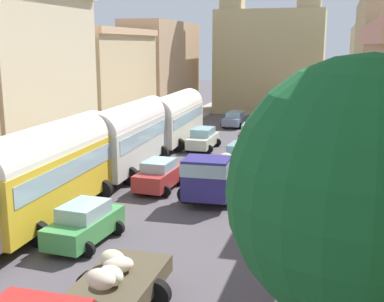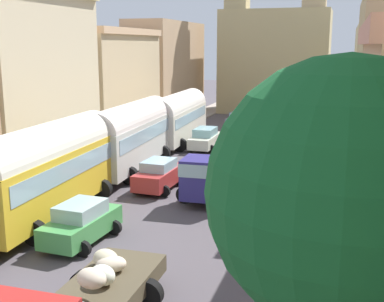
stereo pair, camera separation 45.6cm
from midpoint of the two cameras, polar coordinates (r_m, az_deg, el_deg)
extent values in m
plane|color=#514A50|center=(32.01, 2.83, -1.74)|extent=(154.00, 154.00, 0.00)
cube|color=#A5978B|center=(34.45, -8.94, -0.76)|extent=(2.50, 70.00, 0.14)
cube|color=#A6AC97|center=(31.08, 15.90, -2.49)|extent=(2.50, 70.00, 0.14)
cube|color=beige|center=(32.43, -19.06, 7.21)|extent=(5.83, 10.21, 10.50)
cube|color=#D1B68B|center=(41.86, -8.98, 7.24)|extent=(4.38, 11.27, 8.42)
cube|color=#DAAE84|center=(41.73, -9.19, 13.36)|extent=(4.82, 11.27, 0.52)
cube|color=tan|center=(54.34, -2.65, 9.31)|extent=(4.36, 14.09, 10.03)
cube|color=beige|center=(46.21, 20.91, 7.51)|extent=(4.16, 13.65, 9.18)
cube|color=tan|center=(58.56, 9.75, 10.03)|extent=(11.93, 7.54, 11.42)
cube|color=tan|center=(57.37, 5.35, 12.24)|extent=(2.44, 2.44, 15.70)
cube|color=tan|center=(56.25, 13.89, 11.96)|extent=(2.44, 2.44, 15.70)
cube|color=yellow|center=(23.04, -15.63, -3.09)|extent=(2.82, 9.97, 2.58)
cylinder|color=silver|center=(22.75, -15.81, 0.04)|extent=(2.77, 9.77, 2.38)
cube|color=#99B7C6|center=(22.90, -15.71, -1.72)|extent=(2.84, 9.18, 0.82)
cylinder|color=black|center=(26.49, -14.31, -3.94)|extent=(1.00, 0.35, 1.00)
cylinder|color=black|center=(25.47, -9.74, -4.37)|extent=(1.00, 0.35, 1.00)
cylinder|color=black|center=(20.37, -16.95, -8.99)|extent=(1.00, 0.35, 1.00)
cube|color=silver|center=(30.78, -6.63, 1.01)|extent=(2.78, 9.96, 2.55)
cylinder|color=silver|center=(30.57, -6.69, 3.36)|extent=(2.72, 9.76, 2.27)
cube|color=#99B7C6|center=(30.68, -6.66, 2.04)|extent=(2.79, 9.17, 0.81)
cylinder|color=black|center=(34.22, -6.48, -0.04)|extent=(1.00, 0.35, 1.00)
cylinder|color=black|center=(33.51, -2.96, -0.23)|extent=(1.00, 0.35, 1.00)
cylinder|color=black|center=(28.75, -10.79, -2.52)|extent=(1.00, 0.35, 1.00)
cylinder|color=black|center=(27.90, -6.69, -2.83)|extent=(1.00, 0.35, 1.00)
cube|color=beige|center=(39.08, -1.34, 3.29)|extent=(2.74, 9.97, 2.33)
cylinder|color=silver|center=(38.92, -1.35, 4.98)|extent=(2.68, 9.77, 2.26)
cube|color=#99B7C6|center=(39.01, -1.34, 4.03)|extent=(2.75, 9.19, 0.74)
cylinder|color=black|center=(42.47, -1.62, 2.40)|extent=(1.00, 0.35, 1.00)
cylinder|color=black|center=(41.92, 1.26, 2.28)|extent=(1.00, 0.35, 1.00)
cylinder|color=black|center=(36.73, -4.28, 0.84)|extent=(1.00, 0.35, 1.00)
cylinder|color=black|center=(36.09, -0.98, 0.67)|extent=(1.00, 0.35, 1.00)
cube|color=brown|center=(14.64, -9.72, -16.29)|extent=(2.16, 5.48, 0.55)
ellipsoid|color=beige|center=(15.34, -8.40, -12.73)|extent=(1.13, 1.05, 0.47)
ellipsoid|color=silver|center=(14.62, -9.34, -13.87)|extent=(1.06, 0.99, 0.56)
ellipsoid|color=beige|center=(15.63, -9.04, -12.12)|extent=(1.17, 1.13, 0.55)
ellipsoid|color=beige|center=(13.75, -10.48, -14.16)|extent=(1.11, 1.01, 0.51)
cylinder|color=black|center=(15.26, -4.17, -16.06)|extent=(0.90, 0.32, 0.90)
cylinder|color=black|center=(16.05, -11.43, -14.80)|extent=(0.90, 0.32, 0.90)
cube|color=navy|center=(23.71, 2.10, -3.14)|extent=(2.23, 1.91, 1.93)
cube|color=#99B7C6|center=(23.57, 2.11, -1.87)|extent=(2.28, 1.98, 0.62)
cube|color=brown|center=(27.15, 3.64, -2.70)|extent=(2.39, 5.18, 0.55)
ellipsoid|color=silver|center=(28.12, 4.97, -1.09)|extent=(0.87, 1.03, 0.51)
ellipsoid|color=beige|center=(26.29, 4.04, -1.92)|extent=(0.99, 1.06, 0.59)
ellipsoid|color=silver|center=(26.53, 2.72, -1.84)|extent=(1.00, 0.81, 0.53)
ellipsoid|color=beige|center=(27.63, 4.43, -0.70)|extent=(0.99, 0.92, 0.45)
cylinder|color=black|center=(24.07, 4.74, -5.34)|extent=(0.90, 0.31, 0.90)
cylinder|color=black|center=(24.50, -0.23, -4.98)|extent=(0.90, 0.31, 0.90)
cylinder|color=black|center=(28.00, 6.17, -2.87)|extent=(0.90, 0.31, 0.90)
cylinder|color=black|center=(28.37, 1.88, -2.60)|extent=(0.90, 0.31, 0.90)
cube|color=#4390C8|center=(31.31, 6.13, -0.80)|extent=(1.74, 4.14, 0.85)
cube|color=#8CBBC0|center=(31.17, 6.15, 0.40)|extent=(1.45, 2.18, 0.49)
cylinder|color=black|center=(30.04, 6.95, -2.15)|extent=(0.60, 0.21, 0.60)
cylinder|color=black|center=(30.41, 4.13, -1.92)|extent=(0.60, 0.21, 0.60)
cylinder|color=black|center=(32.44, 7.96, -1.11)|extent=(0.60, 0.21, 0.60)
cylinder|color=black|center=(32.77, 5.34, -0.91)|extent=(0.60, 0.21, 0.60)
cube|color=black|center=(39.15, 7.54, 1.71)|extent=(1.94, 4.29, 0.78)
cube|color=#9AC0C5|center=(39.03, 7.56, 2.68)|extent=(1.61, 2.27, 0.56)
cylinder|color=black|center=(37.86, 8.58, 0.77)|extent=(0.60, 0.21, 0.60)
cylinder|color=black|center=(38.04, 6.04, 0.89)|extent=(0.60, 0.21, 0.60)
cylinder|color=black|center=(40.41, 8.92, 1.47)|extent=(0.60, 0.21, 0.60)
cylinder|color=black|center=(40.58, 6.54, 1.59)|extent=(0.60, 0.21, 0.60)
cube|color=black|center=(45.02, 9.62, 2.98)|extent=(1.90, 3.72, 0.76)
cube|color=#92ABCC|center=(44.92, 9.65, 3.83)|extent=(1.60, 1.96, 0.59)
cylinder|color=black|center=(43.83, 10.44, 2.25)|extent=(0.60, 0.21, 0.60)
cylinder|color=black|center=(44.14, 8.24, 2.39)|extent=(0.60, 0.21, 0.60)
cylinder|color=black|center=(46.02, 10.91, 2.69)|extent=(0.60, 0.21, 0.60)
cylinder|color=black|center=(46.32, 8.82, 2.83)|extent=(0.60, 0.21, 0.60)
cube|color=red|center=(51.45, 10.60, 4.02)|extent=(1.80, 3.70, 0.67)
cube|color=#8DBBCA|center=(51.37, 10.63, 4.71)|extent=(1.53, 1.95, 0.57)
cylinder|color=black|center=(50.27, 11.32, 3.45)|extent=(0.60, 0.21, 0.60)
cylinder|color=black|center=(50.52, 9.46, 3.57)|extent=(0.60, 0.21, 0.60)
cylinder|color=black|center=(52.48, 11.68, 3.80)|extent=(0.60, 0.21, 0.60)
cylinder|color=black|center=(52.72, 9.90, 3.90)|extent=(0.60, 0.21, 0.60)
cube|color=#45984D|center=(20.15, -11.92, -8.43)|extent=(1.82, 3.84, 0.80)
cube|color=#9DBDBD|center=(19.92, -12.00, -6.61)|extent=(1.52, 2.03, 0.55)
cylinder|color=black|center=(21.60, -12.03, -8.06)|extent=(0.60, 0.21, 0.60)
cylinder|color=black|center=(20.82, -8.27, -8.70)|extent=(0.60, 0.21, 0.60)
cylinder|color=black|center=(19.82, -15.67, -10.13)|extent=(0.60, 0.21, 0.60)
cylinder|color=black|center=(18.97, -11.70, -10.95)|extent=(0.60, 0.21, 0.60)
cube|color=#B33130|center=(26.72, -3.34, -3.00)|extent=(1.74, 3.77, 0.85)
cube|color=#9DC2D1|center=(26.55, -3.35, -1.59)|extent=(1.48, 1.98, 0.51)
cylinder|color=black|center=(28.15, -3.93, -3.06)|extent=(0.60, 0.21, 0.60)
cylinder|color=black|center=(27.58, -0.87, -3.35)|extent=(0.60, 0.21, 0.60)
cylinder|color=black|center=(26.13, -5.92, -4.30)|extent=(0.60, 0.21, 0.60)
cylinder|color=black|center=(25.51, -2.66, -4.65)|extent=(0.60, 0.21, 0.60)
cube|color=beige|center=(37.05, 1.88, 1.21)|extent=(1.58, 4.15, 0.76)
cube|color=#8CC0C2|center=(36.93, 1.88, 2.22)|extent=(1.39, 2.16, 0.57)
cylinder|color=black|center=(38.54, 1.25, 1.10)|extent=(0.60, 0.21, 0.60)
cylinder|color=black|center=(38.15, 3.53, 0.97)|extent=(0.60, 0.21, 0.60)
cylinder|color=black|center=(36.12, 0.13, 0.36)|extent=(0.60, 0.21, 0.60)
cylinder|color=black|center=(35.70, 2.55, 0.21)|extent=(0.60, 0.21, 0.60)
cube|color=slate|center=(47.66, 5.72, 3.55)|extent=(1.84, 4.48, 0.69)
cube|color=#8CB2CD|center=(47.58, 5.73, 4.24)|extent=(1.52, 2.37, 0.46)
cylinder|color=black|center=(49.21, 5.24, 3.46)|extent=(0.60, 0.21, 0.60)
cylinder|color=black|center=(48.82, 7.02, 3.35)|extent=(0.60, 0.21, 0.60)
cylinder|color=black|center=(46.62, 4.34, 2.99)|extent=(0.60, 0.21, 0.60)
cylinder|color=black|center=(46.21, 6.21, 2.88)|extent=(0.60, 0.21, 0.60)
cylinder|color=#55454A|center=(16.97, 15.85, -14.92)|extent=(0.18, 0.18, 0.14)
cylinder|color=#55454A|center=(16.75, 15.95, -13.42)|extent=(0.30, 0.30, 0.84)
cylinder|color=#9E3C32|center=(16.46, 16.10, -11.15)|extent=(0.47, 0.47, 0.60)
sphere|color=tan|center=(16.31, 16.18, -9.81)|extent=(0.23, 0.23, 0.23)
cylinder|color=#483A41|center=(16.91, 16.18, -15.03)|extent=(0.17, 0.17, 0.14)
cylinder|color=#483A41|center=(16.70, 16.28, -13.54)|extent=(0.27, 0.27, 0.83)
cylinder|color=#576950|center=(16.41, 16.43, -11.27)|extent=(0.41, 0.41, 0.61)
sphere|color=tan|center=(16.26, 16.52, -9.95)|extent=(0.20, 0.20, 0.20)
cylinder|color=#454D3E|center=(21.24, 15.31, -9.25)|extent=(0.20, 0.20, 0.14)
cylinder|color=#454D3E|center=(21.07, 15.39, -7.99)|extent=(0.31, 0.31, 0.85)
cylinder|color=#3B5280|center=(20.83, 15.50, -6.08)|extent=(0.48, 0.48, 0.62)
sphere|color=tan|center=(20.71, 15.57, -4.96)|extent=(0.23, 0.23, 0.23)
sphere|color=#185B2B|center=(8.10, 18.49, -4.63)|extent=(4.29, 4.29, 4.29)
camera|label=1|loc=(0.23, -89.52, 0.10)|focal=46.49mm
camera|label=2|loc=(0.23, 90.48, -0.10)|focal=46.49mm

